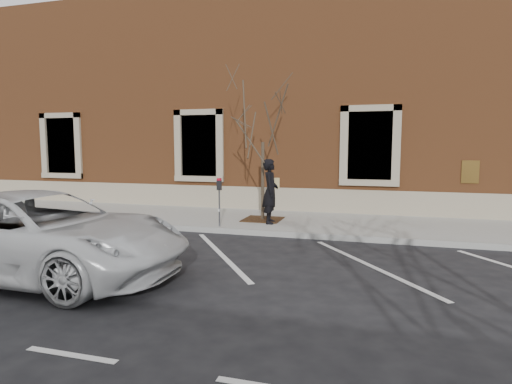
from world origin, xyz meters
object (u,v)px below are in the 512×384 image
(white_truck, at_px, (38,234))
(sapling, at_px, (263,120))
(parking_meter, at_px, (219,193))
(man, at_px, (270,191))

(white_truck, bearing_deg, sapling, -23.27)
(parking_meter, relative_size, white_truck, 0.24)
(man, relative_size, sapling, 0.44)
(man, bearing_deg, sapling, 28.49)
(parking_meter, bearing_deg, white_truck, -112.67)
(parking_meter, relative_size, sapling, 0.32)
(man, distance_m, white_truck, 6.37)
(man, distance_m, parking_meter, 1.53)
(white_truck, bearing_deg, parking_meter, -20.39)
(sapling, bearing_deg, man, -53.59)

